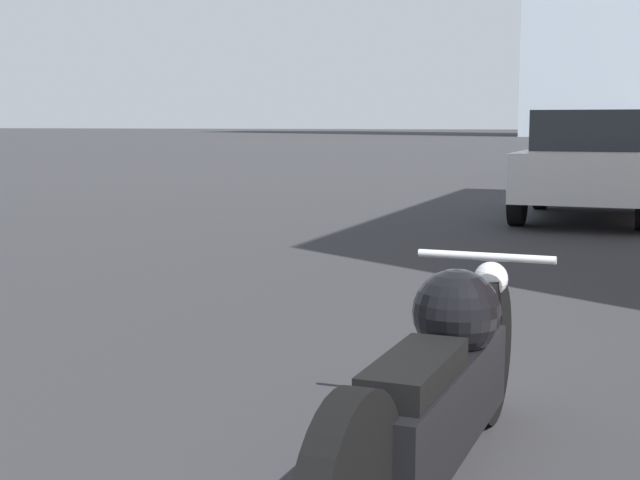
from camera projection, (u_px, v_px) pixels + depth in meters
name	position (u px, v px, depth m)	size (l,w,h in m)	color
motorcycle	(440.00, 387.00, 3.33)	(0.62, 2.54, 0.83)	black
parked_car_white	(588.00, 163.00, 13.01)	(1.85, 4.12, 1.58)	silver
parked_car_black	(609.00, 145.00, 23.11)	(2.12, 4.02, 1.68)	black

